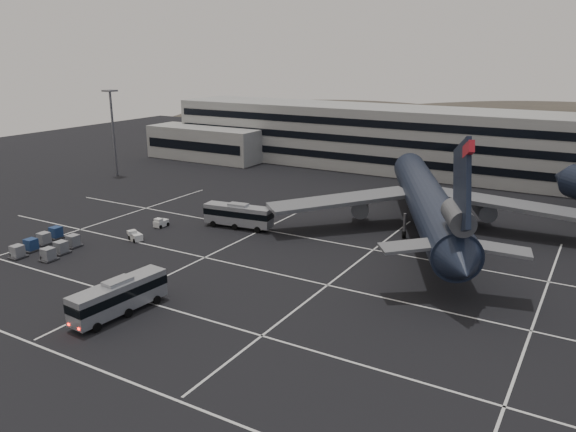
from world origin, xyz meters
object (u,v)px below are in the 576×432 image
Objects in this scene: bus_far at (238,214)px; tug_a at (161,223)px; bus_near at (119,295)px; uld_cluster at (48,244)px; trijet_main at (427,201)px.

tug_a is at bearing 111.32° from bus_far.
bus_near is 24.93m from uld_cluster.
trijet_main is 45.56m from bus_near.
bus_far reaches higher than tug_a.
trijet_main is 4.91× the size of bus_far.
tug_a is 16.82m from uld_cluster.
trijet_main is 4.91× the size of bus_near.
uld_cluster is (-42.47, -32.17, -4.42)m from trijet_main.
tug_a is (-17.22, 24.71, -1.47)m from bus_near.
trijet_main reaches higher than tug_a.
uld_cluster is (-23.21, 9.00, -1.28)m from bus_near.
trijet_main is 28.19m from bus_far.
uld_cluster is at bearing -110.82° from tug_a.
uld_cluster is at bearing 163.49° from bus_near.
tug_a is 0.22× the size of uld_cluster.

